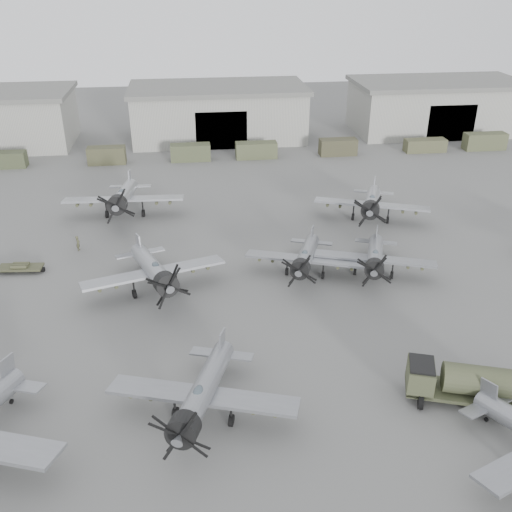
{
  "coord_description": "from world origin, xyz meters",
  "views": [
    {
      "loc": [
        -5.57,
        -33.68,
        26.6
      ],
      "look_at": [
        0.21,
        12.67,
        2.5
      ],
      "focal_mm": 40.0,
      "sensor_mm": 36.0,
      "label": 1
    }
  ],
  "objects": [
    {
      "name": "aircraft_mid_2",
      "position": [
        11.32,
        11.85,
        2.08
      ],
      "size": [
        11.36,
        10.24,
        4.57
      ],
      "rotation": [
        0.0,
        0.0,
        -0.34
      ],
      "color": "gray",
      "rests_on": "ground"
    },
    {
      "name": "support_truck_6",
      "position": [
        31.69,
        50.0,
        0.99
      ],
      "size": [
        6.45,
        2.2,
        1.99
      ],
      "primitive_type": "cube",
      "color": "#47482F",
      "rests_on": "ground"
    },
    {
      "name": "aircraft_far_0",
      "position": [
        -13.19,
        29.21,
        2.54
      ],
      "size": [
        13.94,
        12.54,
        5.57
      ],
      "rotation": [
        0.0,
        0.0,
        -0.05
      ],
      "color": "#A1A3A9",
      "rests_on": "ground"
    },
    {
      "name": "support_truck_1",
      "position": [
        -31.81,
        50.0,
        1.16
      ],
      "size": [
        5.89,
        2.2,
        2.31
      ],
      "primitive_type": "cube",
      "color": "#3B412A",
      "rests_on": "ground"
    },
    {
      "name": "support_truck_2",
      "position": [
        -17.39,
        50.0,
        1.26
      ],
      "size": [
        5.49,
        2.2,
        2.53
      ],
      "primitive_type": "cube",
      "color": "#3F402A",
      "rests_on": "ground"
    },
    {
      "name": "ground",
      "position": [
        0.0,
        0.0,
        0.0
      ],
      "size": [
        220.0,
        220.0,
        0.0
      ],
      "primitive_type": "plane",
      "color": "#5C5C5A",
      "rests_on": "ground"
    },
    {
      "name": "support_truck_7",
      "position": [
        41.54,
        50.0,
        1.31
      ],
      "size": [
        6.62,
        2.2,
        2.62
      ],
      "primitive_type": "cube",
      "color": "#454A30",
      "rests_on": "ground"
    },
    {
      "name": "aircraft_near_1",
      "position": [
        -5.55,
        -5.5,
        2.27
      ],
      "size": [
        12.46,
        11.22,
        4.99
      ],
      "rotation": [
        0.0,
        0.0,
        -0.31
      ],
      "color": "gray",
      "rests_on": "ground"
    },
    {
      "name": "hangar_center",
      "position": [
        0.0,
        61.96,
        4.37
      ],
      "size": [
        29.0,
        14.8,
        8.7
      ],
      "color": "#9D9C93",
      "rests_on": "ground"
    },
    {
      "name": "aircraft_extra_522",
      "position": [
        4.84,
        12.61,
        2.08
      ],
      "size": [
        11.36,
        10.24,
        4.57
      ],
      "rotation": [
        0.0,
        0.0,
        -0.34
      ],
      "color": "gray",
      "rests_on": "ground"
    },
    {
      "name": "fuel_tanker",
      "position": [
        11.92,
        -5.64,
        1.68
      ],
      "size": [
        8.0,
        4.8,
        2.93
      ],
      "rotation": [
        0.0,
        0.0,
        -0.33
      ],
      "color": "#3D422B",
      "rests_on": "ground"
    },
    {
      "name": "aircraft_far_1",
      "position": [
        14.9,
        24.42,
        2.38
      ],
      "size": [
        12.94,
        11.68,
        5.22
      ],
      "rotation": [
        0.0,
        0.0,
        -0.36
      ],
      "color": "#9EA0A6",
      "rests_on": "ground"
    },
    {
      "name": "support_truck_3",
      "position": [
        -5.07,
        50.0,
        1.25
      ],
      "size": [
        5.93,
        2.2,
        2.49
      ],
      "primitive_type": "cube",
      "color": "#42482F",
      "rests_on": "ground"
    },
    {
      "name": "hangar_right",
      "position": [
        38.0,
        61.96,
        4.37
      ],
      "size": [
        29.0,
        14.8,
        8.7
      ],
      "color": "#9D9C93",
      "rests_on": "ground"
    },
    {
      "name": "aircraft_mid_1",
      "position": [
        -9.03,
        11.25,
        2.35
      ],
      "size": [
        12.92,
        11.63,
        5.17
      ],
      "rotation": [
        0.0,
        0.0,
        0.3
      ],
      "color": "#989BA1",
      "rests_on": "ground"
    },
    {
      "name": "ground_crew",
      "position": [
        -17.29,
        21.07,
        0.81
      ],
      "size": [
        0.41,
        0.6,
        1.61
      ],
      "primitive_type": "imported",
      "rotation": [
        0.0,
        0.0,
        1.54
      ],
      "color": "#47482F",
      "rests_on": "ground"
    },
    {
      "name": "support_truck_4",
      "position": [
        4.9,
        50.0,
        1.21
      ],
      "size": [
        6.24,
        2.2,
        2.43
      ],
      "primitive_type": "cube",
      "color": "#464B31",
      "rests_on": "ground"
    },
    {
      "name": "support_truck_5",
      "position": [
        17.62,
        50.0,
        1.25
      ],
      "size": [
        5.72,
        2.2,
        2.51
      ],
      "primitive_type": "cube",
      "color": "#3B3A27",
      "rests_on": "ground"
    }
  ]
}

